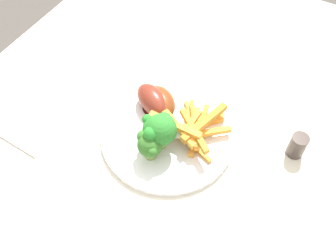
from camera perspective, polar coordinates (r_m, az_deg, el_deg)
The scene contains 9 objects.
dining_table at distance 0.77m, azimuth -2.76°, elevation -6.28°, with size 1.14×0.80×0.74m.
dinner_plate at distance 0.67m, azimuth 0.00°, elevation -1.31°, with size 0.24×0.24×0.01m, color white.
broccoli_floret_front at distance 0.61m, azimuth -1.12°, elevation -0.51°, with size 0.06×0.06×0.08m.
broccoli_floret_middle at distance 0.62m, azimuth -1.85°, elevation -0.44°, with size 0.06×0.05×0.07m.
broccoli_floret_back at distance 0.61m, azimuth -2.77°, elevation -2.76°, with size 0.04×0.05×0.06m.
carrot_fries_pile at distance 0.65m, azimuth 3.98°, elevation -0.20°, with size 0.12×0.14×0.04m.
chicken_drumstick_near at distance 0.68m, azimuth -2.12°, elevation 3.69°, with size 0.09×0.13×0.05m.
chicken_drumstick_far at distance 0.69m, azimuth -1.08°, elevation 3.47°, with size 0.10×0.12×0.04m.
pepper_shaker at distance 0.68m, azimuth 19.33°, elevation -2.86°, with size 0.03×0.03×0.05m, color #423833.
Camera 1 is at (-0.32, -0.22, 1.30)m, focal length 39.52 mm.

